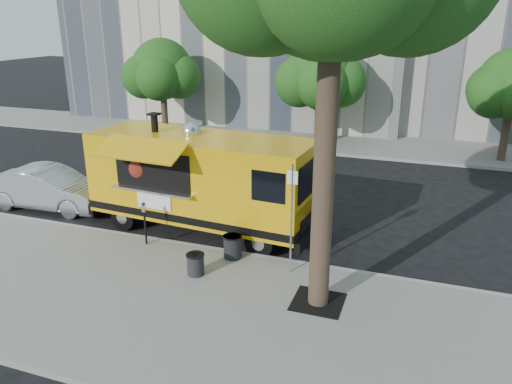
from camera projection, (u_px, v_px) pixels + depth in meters
ground at (255, 244)px, 15.33m from camera, size 120.00×120.00×0.00m
sidewalk at (198, 311)px, 11.75m from camera, size 60.00×6.00×0.15m
curb at (244, 255)px, 14.48m from camera, size 60.00×0.14×0.16m
far_sidewalk at (338, 143)px, 27.29m from camera, size 60.00×5.00×0.15m
tree_well at (318, 302)px, 11.97m from camera, size 1.20×1.20×0.02m
far_tree_a at (162, 69)px, 28.15m from camera, size 3.42×3.42×5.36m
far_tree_b at (320, 74)px, 25.64m from camera, size 3.60×3.60×5.50m
sign_post at (292, 213)px, 12.84m from camera, size 0.28×0.06×3.00m
parking_meter at (145, 218)px, 14.75m from camera, size 0.11×0.11×1.33m
food_truck at (200, 179)px, 15.82m from camera, size 7.62×3.73×3.70m
sedan at (49, 188)px, 18.00m from camera, size 4.67×1.83×1.51m
trash_bin_left at (196, 264)px, 13.16m from camera, size 0.49×0.49×0.59m
trash_bin_right at (233, 246)px, 14.07m from camera, size 0.55×0.55×0.66m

